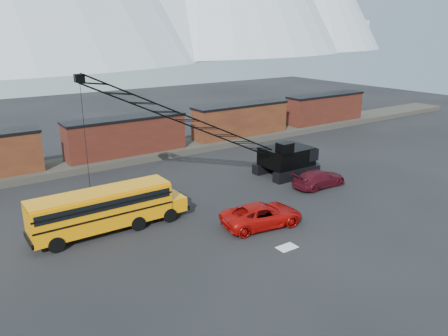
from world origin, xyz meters
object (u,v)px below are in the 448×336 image
Objects in this scene: red_pickup at (262,215)px; maroon_suv at (319,178)px; school_bus at (106,208)px; crawler_crane at (200,125)px.

maroon_suv is (9.86, 3.60, -0.06)m from red_pickup.
crawler_crane reaches higher than school_bus.
maroon_suv is at bearing -60.53° from red_pickup.
crawler_crane is (0.24, 9.08, 5.23)m from red_pickup.
school_bus is at bearing -161.46° from crawler_crane.
crawler_crane is at bearing 61.12° from maroon_suv.
red_pickup is at bearing -91.53° from crawler_crane.
school_bus is at bearing 69.29° from red_pickup.
red_pickup reaches higher than maroon_suv.
crawler_crane is (-9.62, 5.47, 5.29)m from maroon_suv.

